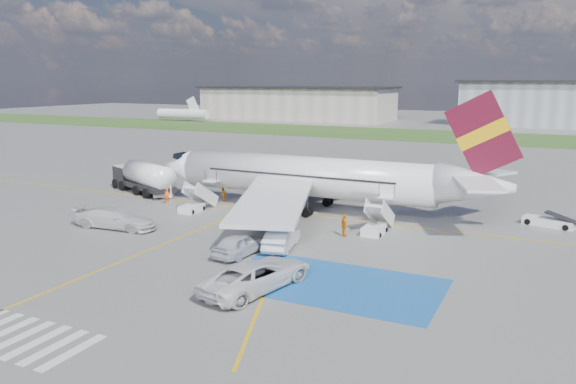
# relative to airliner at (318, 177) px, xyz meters

# --- Properties ---
(ground) EXTENTS (400.00, 400.00, 0.00)m
(ground) POSITION_rel_airliner_xyz_m (-1.51, -14.00, -3.39)
(ground) COLOR #60605E
(ground) RESTS_ON ground
(grass_strip) EXTENTS (400.00, 30.00, 0.01)m
(grass_strip) POSITION_rel_airliner_xyz_m (-1.51, 81.00, -3.39)
(grass_strip) COLOR #2D4C1E
(grass_strip) RESTS_ON ground
(taxiway_line_main) EXTENTS (120.00, 0.20, 0.01)m
(taxiway_line_main) POSITION_rel_airliner_xyz_m (-1.51, -2.00, -3.39)
(taxiway_line_main) COLOR gold
(taxiway_line_main) RESTS_ON ground
(taxiway_line_cross) EXTENTS (0.20, 60.00, 0.01)m
(taxiway_line_cross) POSITION_rel_airliner_xyz_m (-6.51, -24.00, -3.39)
(taxiway_line_cross) COLOR gold
(taxiway_line_cross) RESTS_ON ground
(taxiway_line_diag) EXTENTS (20.71, 56.45, 0.01)m
(taxiway_line_diag) POSITION_rel_airliner_xyz_m (-1.51, -2.00, -3.39)
(taxiway_line_diag) COLOR gold
(taxiway_line_diag) RESTS_ON ground
(staging_box) EXTENTS (14.00, 8.00, 0.01)m
(staging_box) POSITION_rel_airliner_xyz_m (8.49, -18.00, -3.39)
(staging_box) COLOR #1A559D
(staging_box) RESTS_ON ground
(crosswalk) EXTENTS (9.00, 4.00, 0.01)m
(crosswalk) POSITION_rel_airliner_xyz_m (-3.31, -32.00, -3.39)
(crosswalk) COLOR silver
(crosswalk) RESTS_ON ground
(terminal_west) EXTENTS (60.00, 22.00, 10.00)m
(terminal_west) POSITION_rel_airliner_xyz_m (-56.51, 116.00, 1.61)
(terminal_west) COLOR #A1978A
(terminal_west) RESTS_ON ground
(terminal_centre) EXTENTS (48.00, 18.00, 12.00)m
(terminal_centre) POSITION_rel_airliner_xyz_m (18.49, 121.00, 2.61)
(terminal_centre) COLOR gray
(terminal_centre) RESTS_ON ground
(airliner) EXTENTS (36.81, 32.95, 11.92)m
(airliner) POSITION_rel_airliner_xyz_m (0.00, 0.00, 0.00)
(airliner) COLOR white
(airliner) RESTS_ON ground
(airstairs_fwd) EXTENTS (1.90, 5.20, 3.60)m
(airstairs_fwd) POSITION_rel_airliner_xyz_m (-11.01, -5.30, -2.77)
(airstairs_fwd) COLOR white
(airstairs_fwd) RESTS_ON ground
(airstairs_aft) EXTENTS (1.90, 5.20, 3.60)m
(airstairs_aft) POSITION_rel_airliner_xyz_m (7.49, -5.30, -2.77)
(airstairs_aft) COLOR white
(airstairs_aft) RESTS_ON ground
(fuel_tanker) EXTENTS (10.68, 6.57, 3.57)m
(fuel_tanker) POSITION_rel_airliner_xyz_m (-21.40, -0.38, -1.89)
(fuel_tanker) COLOR black
(fuel_tanker) RESTS_ON ground
(gpu_cart) EXTENTS (2.27, 1.89, 1.63)m
(gpu_cart) POSITION_rel_airliner_xyz_m (-17.51, -1.75, -2.66)
(gpu_cart) COLOR white
(gpu_cart) RESTS_ON ground
(belt_loader) EXTENTS (4.71, 2.59, 1.36)m
(belt_loader) POSITION_rel_airliner_xyz_m (20.62, 3.62, -3.05)
(belt_loader) COLOR white
(belt_loader) RESTS_ON ground
(car_silver_a) EXTENTS (2.44, 5.10, 1.68)m
(car_silver_a) POSITION_rel_airliner_xyz_m (0.35, -15.56, -2.55)
(car_silver_a) COLOR silver
(car_silver_a) RESTS_ON ground
(car_silver_b) EXTENTS (2.76, 5.36, 1.68)m
(car_silver_b) POSITION_rel_airliner_xyz_m (2.37, -12.71, -2.55)
(car_silver_b) COLOR silver
(car_silver_b) RESTS_ON ground
(van_white_a) EXTENTS (4.20, 6.86, 2.40)m
(van_white_a) POSITION_rel_airliner_xyz_m (4.79, -20.87, -2.19)
(van_white_a) COLOR silver
(van_white_a) RESTS_ON ground
(van_white_b) EXTENTS (6.01, 2.86, 2.29)m
(van_white_b) POSITION_rel_airliner_xyz_m (-13.39, -13.64, -2.25)
(van_white_b) COLOR silver
(van_white_b) RESTS_ON ground
(crew_fwd) EXTENTS (0.69, 0.64, 1.58)m
(crew_fwd) POSITION_rel_airliner_xyz_m (-15.49, -3.73, -2.60)
(crew_fwd) COLOR #FF5D0D
(crew_fwd) RESTS_ON ground
(crew_nose) EXTENTS (0.86, 0.93, 1.54)m
(crew_nose) POSITION_rel_airliner_xyz_m (-10.92, -0.17, -2.62)
(crew_nose) COLOR orange
(crew_nose) RESTS_ON ground
(crew_aft) EXTENTS (1.07, 1.17, 1.92)m
(crew_aft) POSITION_rel_airliner_xyz_m (5.48, -7.38, -2.43)
(crew_aft) COLOR orange
(crew_aft) RESTS_ON ground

